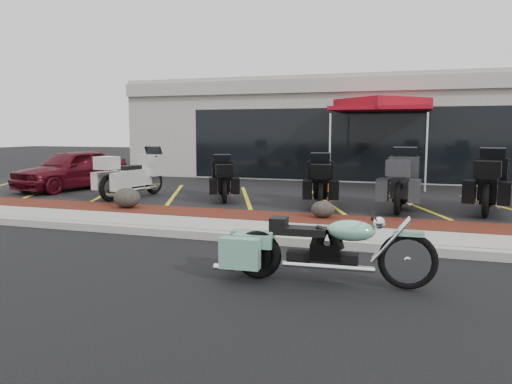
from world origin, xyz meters
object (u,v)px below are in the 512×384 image
(hero_cruiser, at_px, (408,253))
(traffic_cone, at_px, (331,183))
(touring_white, at_px, (153,170))
(parked_car, at_px, (72,169))
(popup_canopy, at_px, (382,106))

(hero_cruiser, distance_m, traffic_cone, 9.11)
(touring_white, bearing_deg, hero_cruiser, -121.55)
(hero_cruiser, relative_size, parked_car, 0.74)
(parked_car, height_order, traffic_cone, parked_car)
(parked_car, relative_size, traffic_cone, 7.62)
(hero_cruiser, height_order, traffic_cone, hero_cruiser)
(hero_cruiser, distance_m, popup_canopy, 11.24)
(parked_car, distance_m, traffic_cone, 8.11)
(hero_cruiser, height_order, popup_canopy, popup_canopy)
(hero_cruiser, height_order, parked_car, parked_car)
(touring_white, bearing_deg, popup_canopy, -43.34)
(hero_cruiser, xyz_separation_m, parked_car, (-10.29, 6.66, 0.30))
(hero_cruiser, bearing_deg, popup_canopy, 93.10)
(touring_white, bearing_deg, traffic_cone, -53.74)
(hero_cruiser, relative_size, traffic_cone, 5.64)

